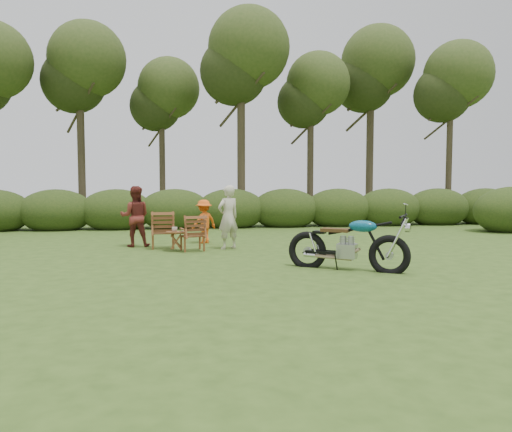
{
  "coord_description": "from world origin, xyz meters",
  "views": [
    {
      "loc": [
        -1.95,
        -8.81,
        1.66
      ],
      "look_at": [
        -0.24,
        1.87,
        0.9
      ],
      "focal_mm": 35.0,
      "sensor_mm": 36.0,
      "label": 1
    }
  ],
  "objects": [
    {
      "name": "adult_b",
      "position": [
        -2.98,
        4.07,
        0.0
      ],
      "size": [
        0.75,
        0.59,
        1.53
      ],
      "primitive_type": "imported",
      "rotation": [
        0.0,
        0.0,
        3.15
      ],
      "color": "maroon",
      "rests_on": "ground"
    },
    {
      "name": "tree_line",
      "position": [
        0.5,
        9.74,
        3.81
      ],
      "size": [
        22.52,
        11.62,
        8.14
      ],
      "color": "#362C1D",
      "rests_on": "ground"
    },
    {
      "name": "lawn_chair_right",
      "position": [
        -1.58,
        3.08,
        0.0
      ],
      "size": [
        0.69,
        0.69,
        0.85
      ],
      "primitive_type": null,
      "rotation": [
        0.0,
        0.0,
        3.35
      ],
      "color": "brown",
      "rests_on": "ground"
    },
    {
      "name": "child",
      "position": [
        -1.23,
        4.49,
        0.0
      ],
      "size": [
        0.87,
        0.77,
        1.16
      ],
      "primitive_type": "imported",
      "rotation": [
        0.0,
        0.0,
        3.72
      ],
      "color": "#F05C16",
      "rests_on": "ground"
    },
    {
      "name": "motorcycle",
      "position": [
        1.2,
        0.06,
        0.0
      ],
      "size": [
        2.28,
        1.88,
        1.24
      ],
      "primitive_type": null,
      "rotation": [
        0.0,
        0.0,
        -0.58
      ],
      "color": "#0E8DBD",
      "rests_on": "ground"
    },
    {
      "name": "cup",
      "position": [
        -2.0,
        3.12,
        0.52
      ],
      "size": [
        0.16,
        0.16,
        0.11
      ],
      "primitive_type": "imported",
      "rotation": [
        0.0,
        0.0,
        -0.26
      ],
      "color": "beige",
      "rests_on": "side_table"
    },
    {
      "name": "adult_a",
      "position": [
        -0.7,
        3.26,
        0.0
      ],
      "size": [
        0.68,
        0.59,
        1.56
      ],
      "primitive_type": "imported",
      "rotation": [
        0.0,
        0.0,
        3.62
      ],
      "color": "beige",
      "rests_on": "ground"
    },
    {
      "name": "ground",
      "position": [
        0.0,
        0.0,
        0.0
      ],
      "size": [
        80.0,
        80.0,
        0.0
      ],
      "primitive_type": "plane",
      "color": "#314918",
      "rests_on": "ground"
    },
    {
      "name": "lawn_chair_left",
      "position": [
        -2.28,
        3.65,
        0.0
      ],
      "size": [
        0.64,
        0.64,
        0.91
      ],
      "primitive_type": null,
      "rotation": [
        0.0,
        0.0,
        3.17
      ],
      "color": "brown",
      "rests_on": "ground"
    },
    {
      "name": "side_table",
      "position": [
        -1.97,
        3.08,
        0.23
      ],
      "size": [
        0.47,
        0.4,
        0.47
      ],
      "primitive_type": null,
      "rotation": [
        0.0,
        0.0,
        -0.03
      ],
      "color": "brown",
      "rests_on": "ground"
    }
  ]
}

